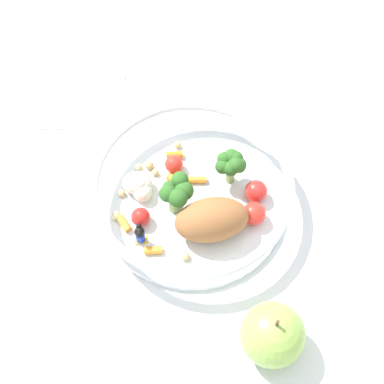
% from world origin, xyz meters
% --- Properties ---
extents(ground_plane, '(2.40, 2.40, 0.00)m').
position_xyz_m(ground_plane, '(0.00, 0.00, 0.00)').
color(ground_plane, white).
extents(food_container, '(0.26, 0.26, 0.07)m').
position_xyz_m(food_container, '(0.02, -0.00, 0.03)').
color(food_container, white).
rests_on(food_container, ground_plane).
extents(loose_apple, '(0.07, 0.07, 0.09)m').
position_xyz_m(loose_apple, '(0.12, -0.18, 0.04)').
color(loose_apple, '#8CB74C').
rests_on(loose_apple, ground_plane).
extents(folded_napkin, '(0.16, 0.14, 0.01)m').
position_xyz_m(folded_napkin, '(-0.17, 0.17, 0.00)').
color(folded_napkin, white).
rests_on(folded_napkin, ground_plane).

